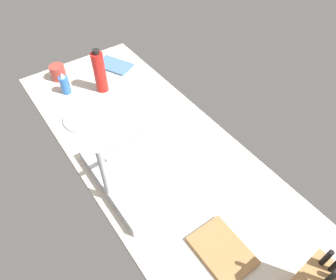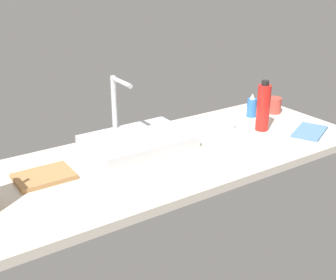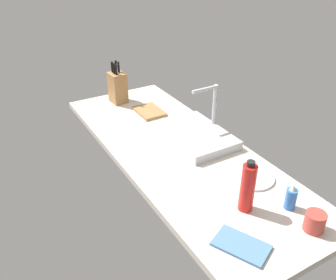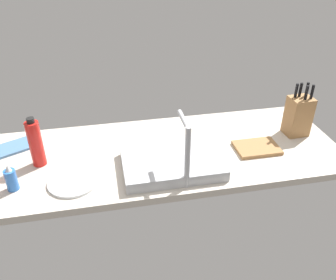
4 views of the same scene
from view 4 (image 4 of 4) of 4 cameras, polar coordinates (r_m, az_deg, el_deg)
countertop_slab at (r=175.21cm, az=-1.74°, el=-2.39°), size 180.70×66.74×3.50cm
sink_basin at (r=162.15cm, az=0.62°, el=-3.67°), size 44.67×30.55×5.15cm
faucet at (r=144.43cm, az=2.91°, el=-1.53°), size 5.50×16.71×28.93cm
knife_block at (r=195.81cm, az=20.15°, el=3.72°), size 11.97×10.42×28.02cm
cutting_board at (r=181.05cm, az=14.04°, el=-1.20°), size 21.23×15.25×1.80cm
soap_bottle at (r=161.90cm, az=-23.84°, el=-5.74°), size 4.87×4.87×12.32cm
water_bottle at (r=170.37cm, az=-20.44°, el=-0.49°), size 6.22×6.22×24.11cm
dinner_plate at (r=159.81cm, az=-14.96°, el=-6.44°), size 21.69×21.69×1.20cm
dish_towel at (r=192.16cm, az=-24.01°, el=-1.26°), size 23.69×19.90×1.20cm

